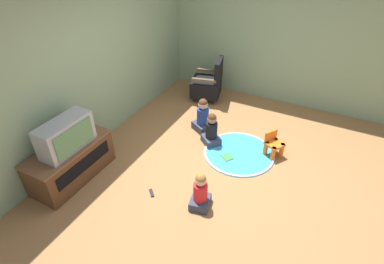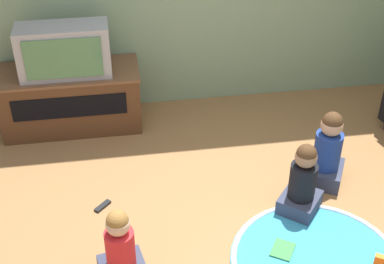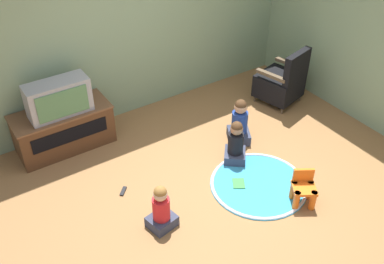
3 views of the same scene
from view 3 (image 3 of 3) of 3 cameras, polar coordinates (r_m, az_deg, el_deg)
name	(u,v)px [view 3 (image 3 of 3)]	position (r m, az deg, el deg)	size (l,w,h in m)	color
ground_plane	(217,185)	(5.54, 3.19, -6.74)	(30.00, 30.00, 0.00)	olive
wall_back	(118,24)	(6.28, -9.40, 13.37)	(5.67, 0.12, 2.75)	gray
tv_cabinet	(63,128)	(6.19, -16.02, 0.47)	(1.27, 0.56, 0.57)	#4C2D19
television	(58,98)	(5.87, -16.61, 4.14)	(0.79, 0.34, 0.46)	#939399
black_armchair	(282,82)	(7.00, 11.32, 6.23)	(0.71, 0.72, 0.91)	brown
yellow_kid_chair	(303,190)	(5.35, 13.94, -7.19)	(0.36, 0.35, 0.43)	orange
play_mat	(259,184)	(5.59, 8.45, -6.57)	(1.19, 1.19, 0.04)	teal
child_watching_left	(236,144)	(5.76, 5.56, -1.53)	(0.40, 0.41, 0.60)	#33384C
child_watching_center	(161,209)	(4.91, -3.93, -9.79)	(0.33, 0.30, 0.57)	#33384C
child_watching_right	(239,123)	(6.10, 6.05, 1.12)	(0.41, 0.43, 0.65)	#33384C
book	(239,184)	(5.56, 5.94, -6.55)	(0.22, 0.23, 0.02)	#337F3D
remote_control	(123,191)	(5.50, -8.73, -7.43)	(0.14, 0.14, 0.02)	black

